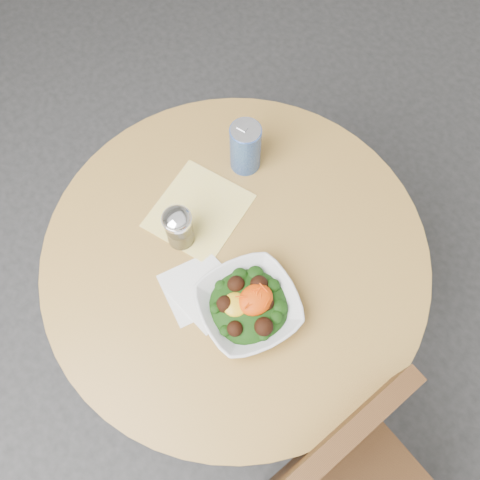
{
  "coord_description": "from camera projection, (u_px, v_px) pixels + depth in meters",
  "views": [
    {
      "loc": [
        -0.29,
        -0.37,
        1.89
      ],
      "look_at": [
        0.02,
        0.0,
        0.81
      ],
      "focal_mm": 40.0,
      "sensor_mm": 36.0,
      "label": 1
    }
  ],
  "objects": [
    {
      "name": "ground",
      "position": [
        237.0,
        334.0,
        1.92
      ],
      "size": [
        6.0,
        6.0,
        0.0
      ],
      "primitive_type": "plane",
      "color": "#2C2C2F",
      "rests_on": "ground"
    },
    {
      "name": "beverage_can",
      "position": [
        245.0,
        147.0,
        1.27
      ],
      "size": [
        0.08,
        0.08,
        0.14
      ],
      "color": "navy",
      "rests_on": "table"
    },
    {
      "name": "paper_napkins",
      "position": [
        202.0,
        291.0,
        1.2
      ],
      "size": [
        0.17,
        0.18,
        0.0
      ],
      "color": "white",
      "rests_on": "table"
    },
    {
      "name": "spice_shaker",
      "position": [
        179.0,
        228.0,
        1.2
      ],
      "size": [
        0.07,
        0.07,
        0.12
      ],
      "color": "silver",
      "rests_on": "table"
    },
    {
      "name": "cloth_napkin",
      "position": [
        199.0,
        211.0,
        1.28
      ],
      "size": [
        0.27,
        0.26,
        0.0
      ],
      "primitive_type": "cube",
      "rotation": [
        0.0,
        0.0,
        0.34
      ],
      "color": "yellow",
      "rests_on": "table"
    },
    {
      "name": "fork",
      "position": [
        219.0,
        315.0,
        1.17
      ],
      "size": [
        0.05,
        0.19,
        0.0
      ],
      "color": "black",
      "rests_on": "table"
    },
    {
      "name": "salad_bowl",
      "position": [
        249.0,
        306.0,
        1.15
      ],
      "size": [
        0.25,
        0.25,
        0.08
      ],
      "color": "silver",
      "rests_on": "table"
    },
    {
      "name": "table",
      "position": [
        236.0,
        283.0,
        1.41
      ],
      "size": [
        0.9,
        0.9,
        0.75
      ],
      "color": "black",
      "rests_on": "ground"
    }
  ]
}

